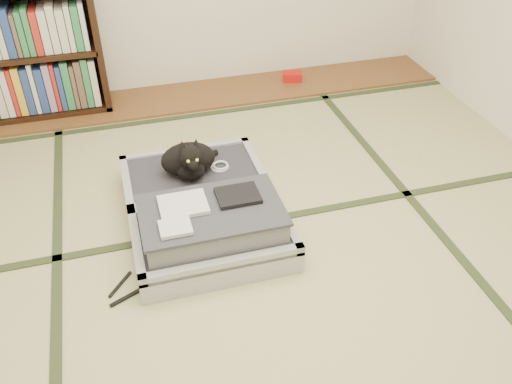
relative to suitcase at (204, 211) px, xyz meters
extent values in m
plane|color=#C3B882|center=(0.21, -0.44, -0.11)|extent=(4.50, 4.50, 0.00)
cube|color=brown|center=(0.21, 1.56, -0.10)|extent=(4.00, 0.50, 0.02)
cube|color=red|center=(1.06, 1.59, -0.06)|extent=(0.17, 0.13, 0.07)
cube|color=#2D381E|center=(-0.79, -0.44, -0.11)|extent=(0.05, 4.50, 0.01)
cube|color=#2D381E|center=(1.21, -0.44, -0.11)|extent=(0.05, 4.50, 0.01)
cube|color=#2D381E|center=(0.21, -0.04, -0.11)|extent=(4.00, 0.05, 0.01)
cube|color=#2D381E|center=(0.21, 1.26, -0.11)|extent=(4.00, 0.05, 0.01)
cube|color=black|center=(-0.42, 1.63, 0.36)|extent=(0.04, 0.35, 0.98)
cube|color=black|center=(-1.16, 1.63, -0.08)|extent=(1.52, 0.35, 0.04)
cube|color=#ADAEB2|center=(0.00, -0.22, -0.04)|extent=(0.80, 0.53, 0.14)
cube|color=#303038|center=(0.00, -0.22, -0.01)|extent=(0.72, 0.45, 0.10)
cube|color=#ADAEB2|center=(0.00, -0.46, 0.03)|extent=(0.80, 0.04, 0.05)
cube|color=#ADAEB2|center=(0.00, 0.03, 0.03)|extent=(0.80, 0.04, 0.05)
cube|color=#ADAEB2|center=(-0.38, -0.22, 0.03)|extent=(0.04, 0.53, 0.05)
cube|color=#ADAEB2|center=(0.38, -0.22, 0.03)|extent=(0.04, 0.53, 0.05)
cube|color=#ADAEB2|center=(0.00, 0.32, -0.04)|extent=(0.80, 0.53, 0.14)
cube|color=#303038|center=(0.00, 0.32, -0.01)|extent=(0.72, 0.45, 0.10)
cube|color=#ADAEB2|center=(0.00, 0.07, 0.03)|extent=(0.80, 0.04, 0.05)
cube|color=#ADAEB2|center=(0.00, 0.56, 0.03)|extent=(0.80, 0.04, 0.05)
cube|color=#ADAEB2|center=(-0.38, 0.32, 0.03)|extent=(0.04, 0.53, 0.05)
cube|color=#ADAEB2|center=(0.38, 0.32, 0.03)|extent=(0.04, 0.53, 0.05)
cylinder|color=black|center=(0.00, 0.05, 0.04)|extent=(0.72, 0.03, 0.03)
cube|color=gray|center=(0.00, -0.22, 0.09)|extent=(0.68, 0.42, 0.14)
cube|color=#37373E|center=(0.00, -0.22, 0.17)|extent=(0.70, 0.44, 0.02)
cube|color=silver|center=(-0.13, -0.16, 0.19)|extent=(0.23, 0.19, 0.02)
cube|color=black|center=(0.15, -0.16, 0.19)|extent=(0.21, 0.17, 0.02)
cube|color=silver|center=(-0.19, -0.32, 0.19)|extent=(0.15, 0.13, 0.02)
cube|color=white|center=(-0.23, -0.47, -0.03)|extent=(0.06, 0.01, 0.04)
cube|color=white|center=(-0.11, -0.47, -0.05)|extent=(0.05, 0.01, 0.04)
cube|color=orange|center=(0.27, -0.47, -0.03)|extent=(0.05, 0.01, 0.04)
cube|color=#197F33|center=(0.19, -0.47, -0.01)|extent=(0.04, 0.01, 0.03)
ellipsoid|color=black|center=(-0.02, 0.32, 0.14)|extent=(0.31, 0.20, 0.19)
ellipsoid|color=black|center=(-0.02, 0.23, 0.12)|extent=(0.15, 0.11, 0.11)
ellipsoid|color=black|center=(-0.02, 0.19, 0.23)|extent=(0.13, 0.12, 0.13)
sphere|color=black|center=(-0.02, 0.14, 0.21)|extent=(0.06, 0.06, 0.06)
cone|color=black|center=(-0.06, 0.22, 0.30)|extent=(0.05, 0.06, 0.06)
cone|color=black|center=(0.02, 0.22, 0.30)|extent=(0.05, 0.06, 0.06)
sphere|color=#A5BF33|center=(-0.04, 0.14, 0.24)|extent=(0.02, 0.02, 0.02)
sphere|color=#A5BF33|center=(0.00, 0.14, 0.24)|extent=(0.02, 0.02, 0.02)
cylinder|color=black|center=(0.09, 0.41, 0.07)|extent=(0.19, 0.11, 0.03)
torus|color=white|center=(0.16, 0.32, 0.05)|extent=(0.11, 0.11, 0.01)
torus|color=white|center=(0.17, 0.32, 0.06)|extent=(0.09, 0.09, 0.01)
cube|color=black|center=(-0.38, -0.37, -0.10)|extent=(0.34, 0.16, 0.01)
cube|color=black|center=(-0.49, -0.32, -0.10)|extent=(0.12, 0.15, 0.01)
cube|color=black|center=(-0.27, -0.32, -0.10)|extent=(0.18, 0.07, 0.01)
cylinder|color=black|center=(-0.38, -0.25, -0.10)|extent=(0.03, 0.06, 0.01)
camera|label=1|loc=(-0.36, -2.27, 1.83)|focal=38.00mm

